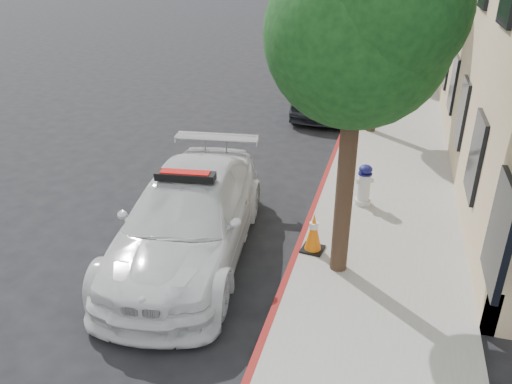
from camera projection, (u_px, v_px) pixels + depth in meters
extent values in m
plane|color=black|center=(224.00, 206.00, 11.60)|extent=(120.00, 120.00, 0.00)
cube|color=gray|center=(396.00, 102.00, 19.35)|extent=(3.20, 50.00, 0.15)
cube|color=maroon|center=(356.00, 99.00, 19.72)|extent=(0.12, 50.00, 0.15)
cylinder|color=black|center=(345.00, 186.00, 8.38)|extent=(0.30, 0.30, 3.30)
sphere|color=black|center=(358.00, 35.00, 7.31)|extent=(2.80, 2.80, 2.80)
sphere|color=black|center=(388.00, 9.00, 6.77)|extent=(2.24, 2.24, 2.24)
sphere|color=black|center=(335.00, 51.00, 7.78)|extent=(2.10, 2.10, 2.10)
cylinder|color=black|center=(375.00, 81.00, 15.32)|extent=(0.30, 0.30, 3.19)
sphere|color=black|center=(371.00, 7.00, 14.75)|extent=(1.95, 1.95, 1.95)
cylinder|color=black|center=(387.00, 38.00, 22.20)|extent=(0.30, 0.30, 3.41)
imported|color=silver|center=(188.00, 218.00, 9.42)|extent=(2.96, 5.81, 1.61)
cube|color=black|center=(185.00, 176.00, 9.04)|extent=(1.13, 0.42, 0.14)
cube|color=#A50A07|center=(185.00, 173.00, 9.02)|extent=(0.92, 0.33, 0.06)
imported|color=#21242A|center=(328.00, 90.00, 17.97)|extent=(2.19, 4.88, 1.63)
imported|color=black|center=(331.00, 64.00, 22.73)|extent=(1.98, 4.24, 1.35)
cylinder|color=silver|center=(362.00, 201.00, 11.37)|extent=(0.37, 0.37, 0.11)
cylinder|color=silver|center=(364.00, 186.00, 11.21)|extent=(0.28, 0.28, 0.63)
ellipsoid|color=#131555|center=(366.00, 169.00, 11.02)|extent=(0.30, 0.30, 0.21)
cylinder|color=silver|center=(365.00, 181.00, 11.14)|extent=(0.40, 0.26, 0.11)
cylinder|color=silver|center=(365.00, 181.00, 11.14)|extent=(0.19, 0.24, 0.11)
cube|color=black|center=(313.00, 249.00, 9.63)|extent=(0.46, 0.46, 0.03)
cone|color=orange|center=(314.00, 231.00, 9.45)|extent=(0.32, 0.32, 0.76)
cylinder|color=white|center=(314.00, 225.00, 9.40)|extent=(0.17, 0.17, 0.11)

